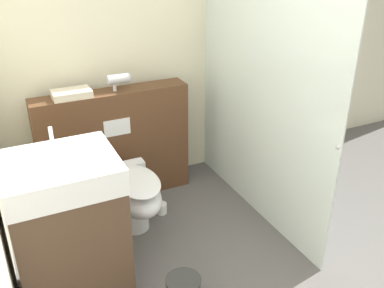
{
  "coord_description": "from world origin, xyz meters",
  "views": [
    {
      "loc": [
        -1.19,
        -1.61,
        2.11
      ],
      "look_at": [
        0.12,
        1.12,
        0.64
      ],
      "focal_mm": 40.0,
      "sensor_mm": 36.0,
      "label": 1
    }
  ],
  "objects": [
    {
      "name": "wall_back",
      "position": [
        0.0,
        1.89,
        1.25
      ],
      "size": [
        8.0,
        0.06,
        2.5
      ],
      "color": "beige",
      "rests_on": "ground_plane"
    },
    {
      "name": "partition_panel",
      "position": [
        -0.35,
        1.65,
        0.49
      ],
      "size": [
        1.29,
        0.24,
        0.98
      ],
      "color": "#51331E",
      "rests_on": "ground_plane"
    },
    {
      "name": "shower_glass",
      "position": [
        0.63,
        0.97,
        0.99
      ],
      "size": [
        0.04,
        1.79,
        1.99
      ],
      "color": "silver",
      "rests_on": "ground_plane"
    },
    {
      "name": "toilet",
      "position": [
        -0.38,
        1.06,
        0.32
      ],
      "size": [
        0.34,
        0.62,
        0.5
      ],
      "color": "white",
      "rests_on": "ground_plane"
    },
    {
      "name": "sink_vanity",
      "position": [
        -0.95,
        0.63,
        0.49
      ],
      "size": [
        0.65,
        0.57,
        1.12
      ],
      "color": "#473323",
      "rests_on": "ground_plane"
    },
    {
      "name": "hair_drier",
      "position": [
        -0.27,
        1.64,
        1.08
      ],
      "size": [
        0.21,
        0.08,
        0.13
      ],
      "color": "#B7B7BC",
      "rests_on": "partition_panel"
    },
    {
      "name": "folded_towel",
      "position": [
        -0.66,
        1.64,
        1.01
      ],
      "size": [
        0.3,
        0.19,
        0.06
      ],
      "color": "beige",
      "rests_on": "partition_panel"
    },
    {
      "name": "spare_toilet_roll",
      "position": [
        -0.12,
        1.21,
        0.05
      ],
      "size": [
        0.09,
        0.09,
        0.09
      ],
      "color": "white",
      "rests_on": "ground_plane"
    }
  ]
}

